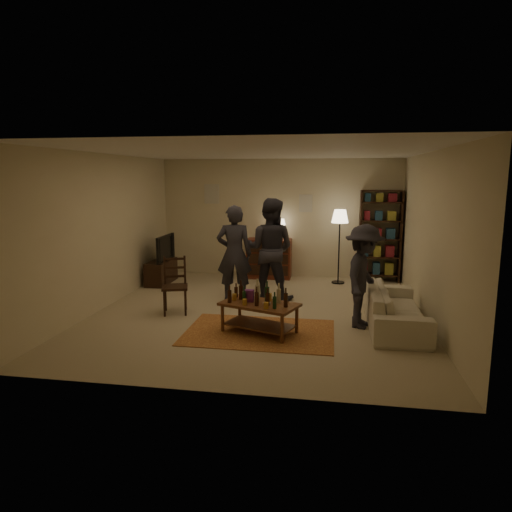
% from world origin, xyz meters
% --- Properties ---
extents(floor, '(6.00, 6.00, 0.00)m').
position_xyz_m(floor, '(0.00, 0.00, 0.00)').
color(floor, '#C6B793').
rests_on(floor, ground).
extents(room_shell, '(6.00, 6.00, 6.00)m').
position_xyz_m(room_shell, '(-0.65, 2.98, 1.81)').
color(room_shell, beige).
rests_on(room_shell, ground).
extents(rug, '(2.20, 1.50, 0.01)m').
position_xyz_m(rug, '(0.17, -1.03, 0.01)').
color(rug, brown).
rests_on(rug, ground).
extents(coffee_table, '(1.26, 0.96, 0.80)m').
position_xyz_m(coffee_table, '(0.16, -1.03, 0.40)').
color(coffee_table, brown).
rests_on(coffee_table, ground).
extents(dining_chair, '(0.53, 0.53, 0.98)m').
position_xyz_m(dining_chair, '(-1.41, -0.23, 0.52)').
color(dining_chair, black).
rests_on(dining_chair, ground).
extents(tv_stand, '(0.40, 1.00, 1.06)m').
position_xyz_m(tv_stand, '(-2.44, 1.80, 0.38)').
color(tv_stand, black).
rests_on(tv_stand, ground).
extents(dresser, '(1.00, 0.50, 1.36)m').
position_xyz_m(dresser, '(-0.19, 2.71, 0.48)').
color(dresser, brown).
rests_on(dresser, ground).
extents(bookshelf, '(0.90, 0.34, 2.02)m').
position_xyz_m(bookshelf, '(2.25, 2.78, 1.03)').
color(bookshelf, black).
rests_on(bookshelf, ground).
extents(floor_lamp, '(0.36, 0.36, 1.61)m').
position_xyz_m(floor_lamp, '(1.37, 2.42, 1.36)').
color(floor_lamp, black).
rests_on(floor_lamp, ground).
extents(sofa, '(0.81, 2.08, 0.61)m').
position_xyz_m(sofa, '(2.20, -0.40, 0.30)').
color(sofa, beige).
rests_on(sofa, ground).
extents(person_left, '(0.71, 0.53, 1.79)m').
position_xyz_m(person_left, '(-0.57, 0.66, 0.90)').
color(person_left, '#292830').
rests_on(person_left, ground).
extents(person_right, '(1.04, 0.88, 1.91)m').
position_xyz_m(person_right, '(0.07, 0.91, 0.96)').
color(person_right, '#2A2A32').
rests_on(person_right, ground).
extents(person_by_sofa, '(0.85, 1.15, 1.60)m').
position_xyz_m(person_by_sofa, '(1.70, -0.49, 0.80)').
color(person_by_sofa, '#2B2A32').
rests_on(person_by_sofa, ground).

